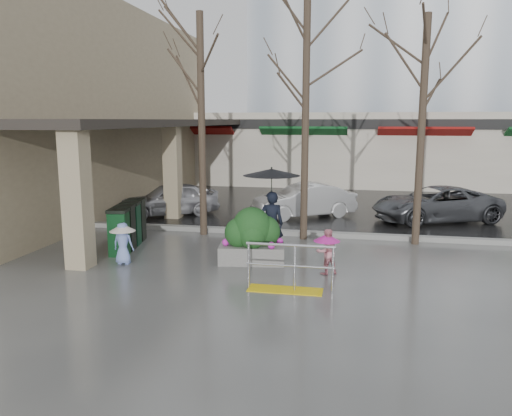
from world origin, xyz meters
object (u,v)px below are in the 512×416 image
(car_a, at_px, (170,199))
(tree_west, at_px, (201,70))
(tree_mideast, at_px, (425,74))
(child_pink, at_px, (327,248))
(news_boxes, at_px, (128,226))
(woman, at_px, (271,201))
(planter, at_px, (252,236))
(car_c, at_px, (436,204))
(child_blue, at_px, (123,239))
(tree_midwest, at_px, (306,63))
(handrail, at_px, (288,274))
(car_b, at_px, (304,201))

(car_a, bearing_deg, tree_west, 5.21)
(tree_mideast, bearing_deg, child_pink, -125.00)
(news_boxes, distance_m, car_a, 4.88)
(woman, xyz_separation_m, car_a, (-4.78, 5.05, -0.89))
(planter, bearing_deg, car_c, 50.25)
(child_pink, relative_size, child_blue, 1.01)
(news_boxes, bearing_deg, tree_west, 41.46)
(tree_midwest, distance_m, planter, 5.46)
(tree_mideast, bearing_deg, planter, -146.58)
(planter, distance_m, car_a, 7.19)
(child_blue, distance_m, car_a, 6.56)
(handrail, xyz_separation_m, car_b, (-0.51, 8.28, 0.25))
(tree_west, bearing_deg, news_boxes, -128.90)
(tree_midwest, bearing_deg, child_pink, -75.44)
(car_a, bearing_deg, tree_mideast, 39.16)
(planter, bearing_deg, car_a, 127.70)
(woman, height_order, car_c, woman)
(tree_west, bearing_deg, car_a, 128.03)
(tree_midwest, bearing_deg, child_blue, -139.36)
(news_boxes, relative_size, car_a, 0.63)
(handrail, height_order, car_b, car_b)
(handrail, xyz_separation_m, woman, (-0.80, 2.59, 1.15))
(tree_midwest, bearing_deg, planter, -109.71)
(car_b, bearing_deg, woman, -33.68)
(news_boxes, bearing_deg, child_pink, -23.71)
(tree_mideast, height_order, car_b, tree_mideast)
(tree_mideast, relative_size, child_pink, 6.01)
(tree_west, xyz_separation_m, tree_mideast, (6.50, 0.00, -0.22))
(tree_midwest, xyz_separation_m, car_a, (-5.42, 2.84, -4.60))
(tree_midwest, distance_m, car_a, 7.66)
(tree_west, xyz_separation_m, planter, (2.18, -2.85, -4.40))
(child_blue, bearing_deg, car_c, -140.06)
(woman, xyz_separation_m, car_b, (0.29, 5.69, -0.89))
(handrail, distance_m, tree_mideast, 7.28)
(planter, bearing_deg, tree_mideast, 33.42)
(tree_mideast, relative_size, news_boxes, 2.80)
(handrail, bearing_deg, tree_midwest, 91.91)
(car_a, bearing_deg, car_c, 61.89)
(tree_mideast, relative_size, car_b, 1.70)
(woman, xyz_separation_m, news_boxes, (-4.18, 0.20, -0.89))
(news_boxes, height_order, car_c, news_boxes)
(child_pink, relative_size, car_a, 0.29)
(tree_mideast, height_order, woman, tree_mideast)
(tree_west, relative_size, news_boxes, 2.93)
(child_blue, bearing_deg, tree_west, -105.75)
(car_b, bearing_deg, handrail, -27.22)
(handrail, distance_m, car_a, 9.46)
(handrail, xyz_separation_m, car_a, (-5.58, 7.64, 0.25))
(tree_mideast, height_order, child_pink, tree_mideast)
(child_blue, xyz_separation_m, car_c, (8.58, 7.25, -0.02))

